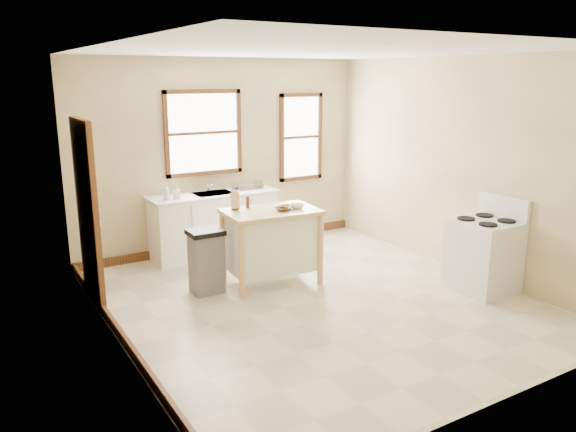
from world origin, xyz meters
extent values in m
plane|color=#BCB095|center=(0.00, 0.00, 0.00)|extent=(5.00, 5.00, 0.00)
plane|color=white|center=(0.00, 0.00, 2.80)|extent=(5.00, 5.00, 0.00)
cube|color=beige|center=(0.00, 2.50, 1.40)|extent=(4.50, 0.04, 2.80)
cube|color=beige|center=(-2.25, 0.00, 1.40)|extent=(0.04, 5.00, 2.80)
cube|color=beige|center=(2.25, 0.00, 1.40)|extent=(0.04, 5.00, 2.80)
cube|color=#412611|center=(-2.21, 1.30, 1.05)|extent=(0.06, 0.90, 2.10)
cube|color=#412611|center=(0.00, 2.47, 0.06)|extent=(4.50, 0.04, 0.12)
cube|color=#412611|center=(-2.22, 0.00, 0.06)|extent=(0.04, 5.00, 0.12)
cylinder|color=silver|center=(-0.30, 2.38, 1.03)|extent=(0.03, 0.03, 0.22)
imported|color=#B2B2B2|center=(-1.02, 2.13, 1.03)|extent=(0.10, 0.10, 0.22)
imported|color=#B2B2B2|center=(-0.87, 2.12, 1.01)|extent=(0.09, 0.09, 0.18)
cylinder|color=#442212|center=(-0.35, 1.03, 1.02)|extent=(0.06, 0.06, 0.15)
imported|color=brown|center=(-0.05, 0.68, 0.96)|extent=(0.21, 0.21, 0.05)
imported|color=brown|center=(0.06, 0.75, 0.96)|extent=(0.21, 0.21, 0.04)
imported|color=white|center=(0.18, 0.70, 0.97)|extent=(0.20, 0.20, 0.06)
camera|label=1|loc=(-3.42, -5.06, 2.54)|focal=35.00mm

